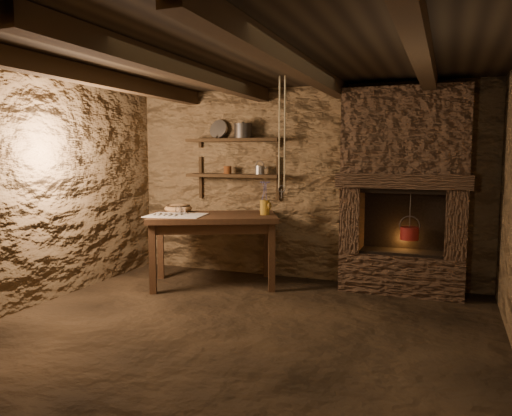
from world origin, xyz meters
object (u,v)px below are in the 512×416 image
at_px(wooden_bowl, 178,209).
at_px(iron_stockpot, 243,132).
at_px(work_table, 213,247).
at_px(red_pot, 409,232).
at_px(stoneware_jug, 265,200).

height_order(wooden_bowl, iron_stockpot, iron_stockpot).
relative_size(work_table, iron_stockpot, 7.73).
height_order(iron_stockpot, red_pot, iron_stockpot).
height_order(stoneware_jug, iron_stockpot, iron_stockpot).
xyz_separation_m(work_table, wooden_bowl, (-0.54, 0.12, 0.43)).
bearing_deg(work_table, wooden_bowl, 142.98).
distance_m(work_table, iron_stockpot, 1.51).
bearing_deg(red_pot, wooden_bowl, -173.44).
bearing_deg(red_pot, stoneware_jug, -172.59).
bearing_deg(iron_stockpot, red_pot, -3.33).
xyz_separation_m(wooden_bowl, red_pot, (2.76, 0.32, -0.19)).
xyz_separation_m(work_table, iron_stockpot, (0.16, 0.55, 1.39)).
bearing_deg(iron_stockpot, stoneware_jug, -38.41).
height_order(work_table, stoneware_jug, stoneware_jug).
bearing_deg(stoneware_jug, red_pot, -3.88).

